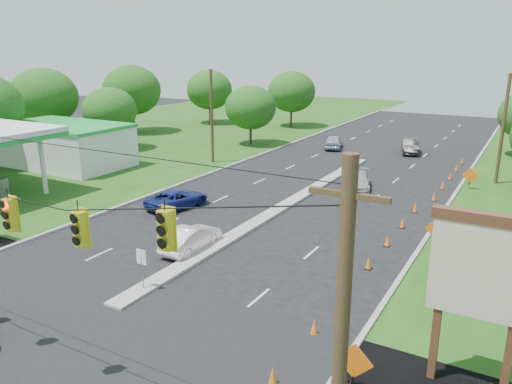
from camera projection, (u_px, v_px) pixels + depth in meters
The scene contains 37 objects.
ground at pixel (32, 358), 18.18m from camera, with size 160.00×160.00×0.00m, color black.
grass_left at pixel (9, 163), 49.12m from camera, with size 40.00×160.00×0.06m, color #1E4714.
cross_street at pixel (32, 358), 18.18m from camera, with size 160.00×14.00×0.02m, color black.
curb_left at pixel (233, 165), 48.04m from camera, with size 0.25×110.00×0.16m, color gray.
curb_right at pixel (455, 195), 38.46m from camera, with size 0.25×110.00×0.16m, color gray.
median at pixel (286, 206), 35.73m from camera, with size 1.00×34.00×0.18m, color gray.
median_sign at pixel (142, 262), 22.79m from camera, with size 0.55×0.06×2.05m.
utility_pole_far_left at pixel (212, 117), 47.93m from camera, with size 0.28×0.28×9.00m, color #422D1C.
utility_pole_far_right at pixel (503, 130), 40.25m from camera, with size 0.28×0.28×9.00m, color #422D1C.
gas_station at pixel (51, 142), 45.59m from camera, with size 18.40×19.70×5.20m.
pylon_sign at pixel (491, 278), 15.46m from camera, with size 5.90×2.30×6.12m.
cone_0 at pixel (273, 376), 16.62m from camera, with size 0.32×0.32×0.70m, color orange.
cone_1 at pixel (314, 327), 19.55m from camera, with size 0.32×0.32×0.70m, color orange.
cone_2 at pixel (345, 291), 22.47m from camera, with size 0.32×0.32×0.70m, color orange.
cone_3 at pixel (369, 263), 25.40m from camera, with size 0.32×0.32×0.70m, color orange.
cone_4 at pixel (387, 240), 28.32m from camera, with size 0.32×0.32×0.70m, color orange.
cone_5 at pixel (403, 222), 31.25m from camera, with size 0.32×0.32×0.70m, color orange.
cone_6 at pixel (415, 208), 34.17m from camera, with size 0.32×0.32×0.70m, color orange.
cone_7 at pixel (434, 196), 36.81m from camera, with size 0.32×0.32×0.70m, color orange.
cone_8 at pixel (443, 185), 39.74m from camera, with size 0.32×0.32×0.70m, color orange.
cone_9 at pixel (450, 176), 42.66m from camera, with size 0.32×0.32×0.70m, color orange.
cone_10 at pixel (456, 168), 45.59m from camera, with size 0.32×0.32×0.70m, color orange.
cone_11 at pixel (462, 160), 48.51m from camera, with size 0.32×0.32×0.70m, color orange.
work_sign_0 at pixel (354, 363), 16.10m from camera, with size 1.27×0.58×1.37m.
work_sign_1 at pixel (437, 230), 27.80m from camera, with size 1.27×0.58×1.37m.
work_sign_2 at pixel (470, 176), 39.50m from camera, with size 1.27×0.58×1.37m.
tree_2 at pixel (110, 110), 54.37m from camera, with size 5.88×5.88×6.86m.
tree_3 at pixel (132, 90), 65.23m from camera, with size 7.56×7.56×8.82m.
tree_4 at pixel (209, 90), 73.53m from camera, with size 6.72×6.72×7.84m.
tree_5 at pixel (251, 107), 57.04m from camera, with size 5.88×5.88×6.86m.
tree_6 at pixel (292, 92), 70.35m from camera, with size 6.72×6.72×7.84m.
tree_14 at pixel (44, 97), 56.15m from camera, with size 7.56×7.56×8.82m.
white_sedan at pixel (191, 238), 27.77m from camera, with size 1.45×4.17×1.37m, color white.
blue_pickup at pixel (177, 199), 35.14m from camera, with size 2.17×4.70×1.31m, color navy.
silver_car_far at pixel (358, 181), 39.77m from camera, with size 1.87×4.61×1.34m, color #AAAAAA.
silver_car_oncoming at pixel (334, 142), 55.93m from camera, with size 1.78×4.41×1.50m, color #9DA7BF.
dark_car_receding at pixel (410, 146), 53.51m from camera, with size 1.65×4.73×1.56m, color black.
Camera 1 is at (14.92, -9.69, 10.86)m, focal length 35.00 mm.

